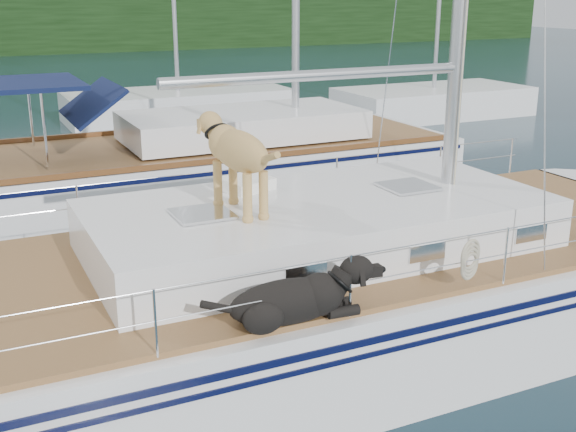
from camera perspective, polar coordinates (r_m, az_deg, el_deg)
ground at (r=8.57m, az=-2.50°, el=-11.07°), size 120.00×120.00×0.00m
main_sailboat at (r=8.29m, az=-1.98°, el=-6.82°), size 12.00×3.83×14.01m
neighbor_sailboat at (r=14.74m, az=-7.47°, el=3.71°), size 11.00×3.50×13.30m
bg_boat_center at (r=24.24m, az=-8.65°, el=8.62°), size 7.20×3.00×11.65m
bg_boat_east at (r=25.16m, az=11.39°, el=8.81°), size 6.40×3.00×11.65m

